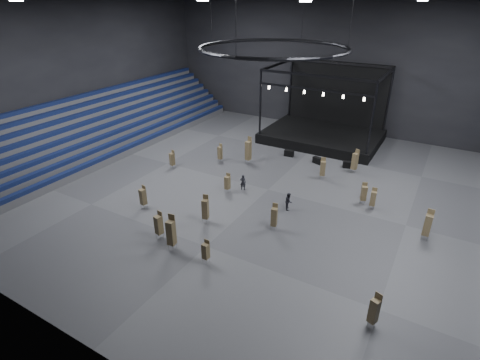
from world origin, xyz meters
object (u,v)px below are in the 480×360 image
Objects in this scene: chair_stack_15 at (364,193)px; chair_stack_14 at (323,168)px; stage at (324,128)px; chair_stack_10 at (248,150)px; chair_stack_2 at (143,196)px; flight_case_left at (289,153)px; chair_stack_3 at (206,251)px; chair_stack_5 at (274,216)px; chair_stack_12 at (205,209)px; chair_stack_9 at (159,224)px; chair_stack_7 at (171,232)px; chair_stack_8 at (227,182)px; man_center at (243,182)px; chair_stack_1 at (374,310)px; chair_stack_11 at (428,224)px; flight_case_mid at (318,160)px; chair_stack_0 at (220,153)px; chair_stack_4 at (355,161)px; chair_stack_6 at (373,198)px; flight_case_right at (348,165)px; chair_stack_13 at (172,159)px; crew_member at (289,201)px.

chair_stack_14 is at bearing 125.37° from chair_stack_15.
stage is 4.53× the size of chair_stack_10.
chair_stack_2 is (-7.96, -24.79, -0.30)m from stage.
chair_stack_3 reaches higher than flight_case_left.
chair_stack_5 is 5.62m from chair_stack_12.
chair_stack_7 is at bearing -9.63° from chair_stack_9.
man_center is at bearing 50.48° from chair_stack_8.
chair_stack_1 is 14.93m from chair_stack_12.
man_center is at bearing -178.52° from chair_stack_11.
flight_case_mid is at bearing 65.29° from chair_stack_8.
chair_stack_9 is at bearing 175.65° from chair_stack_3.
stage is 6.57× the size of chair_stack_0.
stage is at bearing 151.05° from chair_stack_4.
chair_stack_6 is 0.78× the size of chair_stack_11.
flight_case_right is 0.50× the size of chair_stack_2.
flight_case_left is at bearing -178.47° from flight_case_right.
chair_stack_15 is (11.66, 4.22, 0.06)m from chair_stack_8.
chair_stack_12 reaches higher than man_center.
chair_stack_8 is (-15.51, 9.59, -0.17)m from chair_stack_1.
chair_stack_5 is 8.12m from chair_stack_7.
chair_stack_10 reaches higher than chair_stack_2.
chair_stack_13 is 1.32× the size of man_center.
chair_stack_11 is 1.12× the size of chair_stack_14.
chair_stack_8 is at bearing 65.45° from crew_member.
chair_stack_10 reaches higher than chair_stack_6.
stage is at bearing 115.67° from chair_stack_6.
chair_stack_10 reaches higher than chair_stack_1.
chair_stack_5 is (-9.01, 6.11, -0.01)m from chair_stack_1.
flight_case_mid is at bearing 85.05° from chair_stack_5.
chair_stack_4 is 14.15m from chair_stack_5.
chair_stack_3 is (-4.21, -20.90, 0.62)m from flight_case_right.
crew_member reaches higher than flight_case_left.
chair_stack_1 is 18.24m from chair_stack_8.
chair_stack_5 is at bearing -154.87° from chair_stack_11.
chair_stack_8 is (-1.13, 9.56, -0.44)m from chair_stack_7.
chair_stack_3 is 6.54m from chair_stack_5.
crew_member is at bearing 147.14° from man_center.
chair_stack_4 is 1.26× the size of chair_stack_13.
chair_stack_15 is at bearing 144.23° from chair_stack_6.
chair_stack_7 is at bearing -177.13° from chair_stack_3.
chair_stack_14 is at bearing -64.04° from flight_case_mid.
stage is at bearing 64.54° from chair_stack_0.
chair_stack_14 is (0.31, 10.77, 0.01)m from chair_stack_5.
chair_stack_5 is at bearing 23.05° from chair_stack_2.
chair_stack_3 reaches higher than crew_member.
flight_case_mid is 16.62m from chair_stack_12.
chair_stack_8 is 0.95× the size of chair_stack_13.
chair_stack_2 is at bearing 94.52° from crew_member.
chair_stack_6 is 13.11m from chair_stack_8.
chair_stack_4 is (4.12, -0.39, 0.98)m from flight_case_mid.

